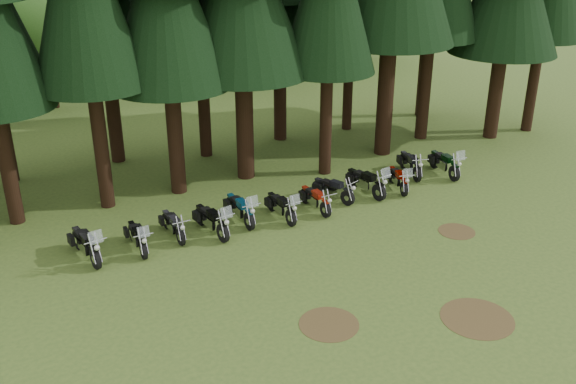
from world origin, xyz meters
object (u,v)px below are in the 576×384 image
motorcycle_10 (410,165)px  motorcycle_4 (240,210)px  motorcycle_5 (281,207)px  motorcycle_11 (445,164)px  motorcycle_3 (212,221)px  motorcycle_6 (315,200)px  motorcycle_7 (333,190)px  motorcycle_8 (366,182)px  motorcycle_9 (398,179)px  motorcycle_2 (173,226)px  motorcycle_1 (138,238)px  motorcycle_0 (86,245)px

motorcycle_10 → motorcycle_4: bearing=-159.2°
motorcycle_5 → motorcycle_11: 8.75m
motorcycle_11 → motorcycle_10: bearing=161.8°
motorcycle_3 → motorcycle_5: 2.91m
motorcycle_6 → motorcycle_11: 7.20m
motorcycle_10 → motorcycle_7: bearing=-155.2°
motorcycle_8 → motorcycle_9: bearing=-16.9°
motorcycle_2 → motorcycle_7: motorcycle_7 is taller
motorcycle_4 → motorcycle_11: size_ratio=0.98×
motorcycle_7 → motorcycle_8: (1.56, -0.19, 0.07)m
motorcycle_1 → motorcycle_2: bearing=15.1°
motorcycle_9 → motorcycle_1: bearing=-163.5°
motorcycle_5 → motorcycle_6: motorcycle_5 is taller
motorcycle_5 → motorcycle_9: size_ratio=1.06×
motorcycle_4 → motorcycle_8: size_ratio=0.96×
motorcycle_0 → motorcycle_7: (10.19, -0.23, -0.06)m
motorcycle_4 → motorcycle_9: bearing=-3.4°
motorcycle_2 → motorcycle_11: 13.00m
motorcycle_6 → motorcycle_7: 1.26m
motorcycle_6 → motorcycle_4: bearing=169.1°
motorcycle_9 → motorcycle_11: 2.94m
motorcycle_7 → motorcycle_3: bearing=164.5°
motorcycle_0 → motorcycle_8: motorcycle_8 is taller
motorcycle_7 → motorcycle_11: (6.02, -0.24, 0.06)m
motorcycle_5 → motorcycle_8: (4.29, 0.24, 0.05)m
motorcycle_1 → motorcycle_3: size_ratio=0.90×
motorcycle_3 → motorcycle_5: motorcycle_3 is taller
motorcycle_0 → motorcycle_2: 3.22m
motorcycle_5 → motorcycle_9: bearing=-0.0°
motorcycle_2 → motorcycle_10: (11.62, 0.27, 0.05)m
motorcycle_2 → motorcycle_5: (4.24, -0.69, 0.03)m
motorcycle_4 → motorcycle_2: bearing=179.0°
motorcycle_3 → motorcycle_8: 7.20m
motorcycle_0 → motorcycle_1: bearing=-14.7°
motorcycle_1 → motorcycle_2: motorcycle_1 is taller
motorcycle_0 → motorcycle_1: (1.75, -0.27, -0.06)m
motorcycle_9 → motorcycle_11: bearing=24.0°
motorcycle_0 → motorcycle_4: 5.94m
motorcycle_8 → motorcycle_3: bearing=175.0°
motorcycle_7 → motorcycle_9: bearing=-27.1°
motorcycle_1 → motorcycle_5: 5.72m
motorcycle_6 → motorcycle_9: size_ratio=1.02×
motorcycle_4 → motorcycle_7: size_ratio=1.13×
motorcycle_2 → motorcycle_9: bearing=-3.4°
motorcycle_0 → motorcycle_4: motorcycle_0 is taller
motorcycle_2 → motorcycle_10: 11.62m
motorcycle_5 → motorcycle_9: (5.82, -0.08, -0.02)m
motorcycle_0 → motorcycle_3: size_ratio=1.01×
motorcycle_2 → motorcycle_6: size_ratio=0.98×
motorcycle_6 → motorcycle_11: bearing=2.1°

